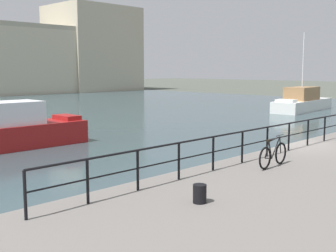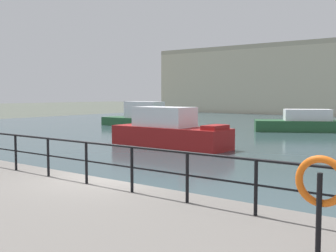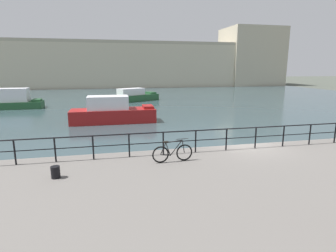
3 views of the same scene
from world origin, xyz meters
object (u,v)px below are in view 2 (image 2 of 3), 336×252
life_ring_stand (321,185)px  moored_white_yacht (169,131)px  moored_green_narrowboat (141,117)px  moored_blue_motorboat (307,123)px

life_ring_stand → moored_white_yacht: bearing=133.8°
moored_green_narrowboat → life_ring_stand: (24.48, -24.38, 0.90)m
moored_blue_motorboat → moored_white_yacht: moored_white_yacht is taller
moored_white_yacht → life_ring_stand: 18.59m
moored_white_yacht → life_ring_stand: (12.86, -13.40, 0.87)m
moored_blue_motorboat → moored_white_yacht: 15.33m
life_ring_stand → moored_blue_motorboat: bearing=109.2°
moored_blue_motorboat → moored_white_yacht: size_ratio=1.16×
moored_blue_motorboat → moored_white_yacht: bearing=-129.8°
moored_white_yacht → life_ring_stand: moored_white_yacht is taller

